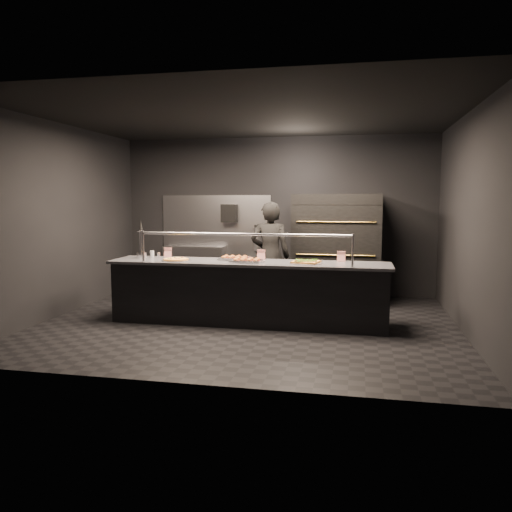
# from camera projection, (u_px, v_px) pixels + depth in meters

# --- Properties ---
(room) EXTENTS (6.04, 6.00, 3.00)m
(room) POSITION_uv_depth(u_px,v_px,m) (247.00, 222.00, 7.26)
(room) COLOR black
(room) RESTS_ON ground
(service_counter) EXTENTS (4.10, 0.78, 1.37)m
(service_counter) POSITION_uv_depth(u_px,v_px,m) (248.00, 292.00, 7.33)
(service_counter) COLOR black
(service_counter) RESTS_ON ground
(pizza_oven) EXTENTS (1.50, 1.23, 1.91)m
(pizza_oven) POSITION_uv_depth(u_px,v_px,m) (337.00, 248.00, 8.88)
(pizza_oven) COLOR black
(pizza_oven) RESTS_ON ground
(prep_shelf) EXTENTS (1.20, 0.35, 0.90)m
(prep_shelf) POSITION_uv_depth(u_px,v_px,m) (195.00, 269.00, 9.91)
(prep_shelf) COLOR #99999E
(prep_shelf) RESTS_ON ground
(towel_dispenser) EXTENTS (0.30, 0.20, 0.35)m
(towel_dispenser) POSITION_uv_depth(u_px,v_px,m) (229.00, 213.00, 9.71)
(towel_dispenser) COLOR black
(towel_dispenser) RESTS_ON room
(fire_extinguisher) EXTENTS (0.14, 0.14, 0.51)m
(fire_extinguisher) POSITION_uv_depth(u_px,v_px,m) (257.00, 239.00, 9.67)
(fire_extinguisher) COLOR #B2B2B7
(fire_extinguisher) RESTS_ON room
(beer_tap) EXTENTS (0.15, 0.22, 0.59)m
(beer_tap) POSITION_uv_depth(u_px,v_px,m) (141.00, 247.00, 7.69)
(beer_tap) COLOR silver
(beer_tap) RESTS_ON service_counter
(round_pizza) EXTENTS (0.43, 0.43, 0.03)m
(round_pizza) POSITION_uv_depth(u_px,v_px,m) (176.00, 260.00, 7.37)
(round_pizza) COLOR silver
(round_pizza) RESTS_ON service_counter
(slider_tray_a) EXTENTS (0.48, 0.40, 0.07)m
(slider_tray_a) POSITION_uv_depth(u_px,v_px,m) (235.00, 258.00, 7.47)
(slider_tray_a) COLOR silver
(slider_tray_a) RESTS_ON service_counter
(slider_tray_b) EXTENTS (0.51, 0.44, 0.07)m
(slider_tray_b) POSITION_uv_depth(u_px,v_px,m) (247.00, 261.00, 7.18)
(slider_tray_b) COLOR silver
(slider_tray_b) RESTS_ON service_counter
(square_pizza) EXTENTS (0.46, 0.46, 0.05)m
(square_pizza) POSITION_uv_depth(u_px,v_px,m) (306.00, 262.00, 7.06)
(square_pizza) COLOR silver
(square_pizza) RESTS_ON service_counter
(condiment_jar) EXTENTS (0.16, 0.06, 0.11)m
(condiment_jar) POSITION_uv_depth(u_px,v_px,m) (154.00, 254.00, 7.78)
(condiment_jar) COLOR silver
(condiment_jar) RESTS_ON service_counter
(tent_cards) EXTENTS (2.80, 0.04, 0.15)m
(tent_cards) POSITION_uv_depth(u_px,v_px,m) (255.00, 254.00, 7.53)
(tent_cards) COLOR white
(tent_cards) RESTS_ON service_counter
(trash_bin) EXTENTS (0.43, 0.43, 0.71)m
(trash_bin) POSITION_uv_depth(u_px,v_px,m) (251.00, 276.00, 9.59)
(trash_bin) COLOR black
(trash_bin) RESTS_ON ground
(worker) EXTENTS (0.67, 0.46, 1.79)m
(worker) POSITION_uv_depth(u_px,v_px,m) (270.00, 256.00, 8.24)
(worker) COLOR black
(worker) RESTS_ON ground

